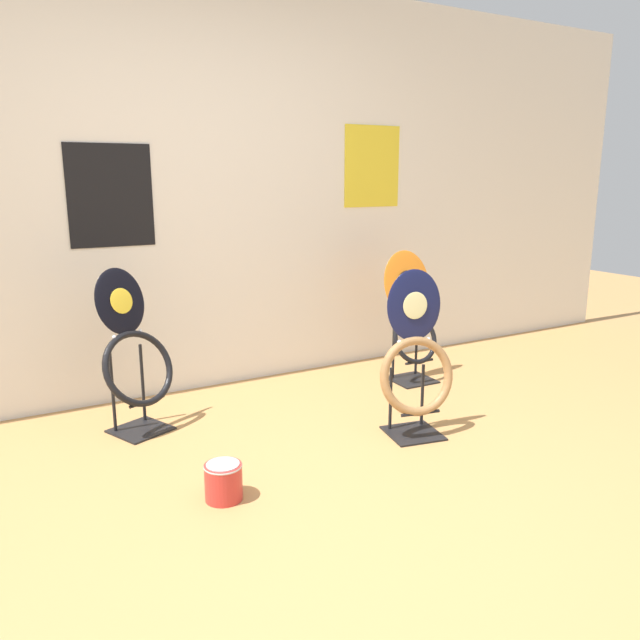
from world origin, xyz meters
TOP-DOWN VIEW (x-y plane):
  - ground_plane at (0.00, 0.00)m, footprint 14.00×14.00m
  - wall_back at (0.00, 2.07)m, footprint 8.00×0.07m
  - toilet_seat_display_navy_moon at (0.86, 0.71)m, footprint 0.45×0.33m
  - toilet_seat_display_jazz_black at (-0.44, 1.52)m, footprint 0.47×0.41m
  - toilet_seat_display_orange_sun at (1.43, 1.48)m, footprint 0.37×0.31m
  - paint_can at (-0.30, 0.56)m, footprint 0.17×0.17m

SIDE VIEW (x-z plane):
  - ground_plane at x=0.00m, z-range 0.00..0.00m
  - paint_can at x=-0.30m, z-range 0.00..0.17m
  - toilet_seat_display_navy_moon at x=0.86m, z-range -0.06..0.85m
  - toilet_seat_display_orange_sun at x=1.43m, z-range -0.02..0.87m
  - toilet_seat_display_jazz_black at x=-0.44m, z-range -0.03..0.88m
  - wall_back at x=0.00m, z-range 0.00..2.60m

